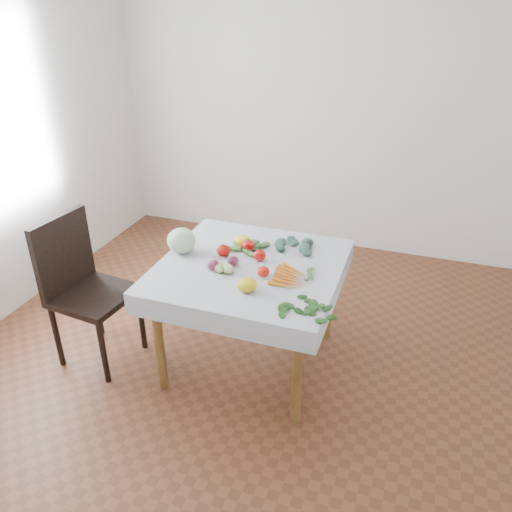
{
  "coord_description": "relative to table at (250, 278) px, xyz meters",
  "views": [
    {
      "loc": [
        0.94,
        -2.57,
        2.27
      ],
      "look_at": [
        0.04,
        0.0,
        0.82
      ],
      "focal_mm": 35.0,
      "sensor_mm": 36.0,
      "label": 1
    }
  ],
  "objects": [
    {
      "name": "heirloom_back",
      "position": [
        -0.13,
        0.23,
        0.14
      ],
      "size": [
        0.14,
        0.14,
        0.07
      ],
      "primitive_type": "ellipsoid",
      "rotation": [
        0.0,
        0.0,
        0.37
      ],
      "color": "yellow",
      "rests_on": "tablecloth"
    },
    {
      "name": "heirloom_front",
      "position": [
        0.09,
        -0.3,
        0.14
      ],
      "size": [
        0.12,
        0.12,
        0.08
      ],
      "primitive_type": "ellipsoid",
      "rotation": [
        0.0,
        0.0,
        0.03
      ],
      "color": "yellow",
      "rests_on": "tablecloth"
    },
    {
      "name": "carrot_bunch",
      "position": [
        0.3,
        -0.1,
        0.12
      ],
      "size": [
        0.21,
        0.28,
        0.03
      ],
      "color": "orange",
      "rests_on": "tablecloth"
    },
    {
      "name": "tomatillo_cluster",
      "position": [
        -0.15,
        -0.15,
        0.13
      ],
      "size": [
        0.14,
        0.12,
        0.05
      ],
      "color": "#A7B769",
      "rests_on": "tablecloth"
    },
    {
      "name": "tomato_d",
      "position": [
        0.13,
        -0.11,
        0.13
      ],
      "size": [
        0.08,
        0.08,
        0.06
      ],
      "primitive_type": "ellipsoid",
      "rotation": [
        0.0,
        0.0,
        0.14
      ],
      "color": "red",
      "rests_on": "tablecloth"
    },
    {
      "name": "onion_b",
      "position": [
        -0.1,
        -0.05,
        0.13
      ],
      "size": [
        0.08,
        0.08,
        0.06
      ],
      "primitive_type": "ellipsoid",
      "rotation": [
        0.0,
        0.0,
        -0.1
      ],
      "color": "#511731",
      "rests_on": "tablecloth"
    },
    {
      "name": "ground",
      "position": [
        0.0,
        0.0,
        -0.65
      ],
      "size": [
        4.0,
        4.0,
        0.0
      ],
      "primitive_type": "plane",
      "color": "brown"
    },
    {
      "name": "dill_bunch",
      "position": [
        -0.08,
        0.19,
        0.11
      ],
      "size": [
        0.26,
        0.2,
        0.03
      ],
      "color": "#57813B",
      "rests_on": "tablecloth"
    },
    {
      "name": "kale_bunch",
      "position": [
        0.19,
        0.33,
        0.12
      ],
      "size": [
        0.25,
        0.24,
        0.04
      ],
      "color": "#3C6351",
      "rests_on": "tablecloth"
    },
    {
      "name": "basil_bunch",
      "position": [
        0.46,
        -0.38,
        0.11
      ],
      "size": [
        0.31,
        0.22,
        0.01
      ],
      "color": "#1C4D18",
      "rests_on": "tablecloth"
    },
    {
      "name": "table",
      "position": [
        0.0,
        0.0,
        0.0
      ],
      "size": [
        1.0,
        1.0,
        0.75
      ],
      "color": "brown",
      "rests_on": "ground"
    },
    {
      "name": "tomato_a",
      "position": [
        -0.2,
        0.05,
        0.14
      ],
      "size": [
        0.11,
        0.11,
        0.08
      ],
      "primitive_type": "ellipsoid",
      "rotation": [
        0.0,
        0.0,
        -0.37
      ],
      "color": "red",
      "rests_on": "tablecloth"
    },
    {
      "name": "chair",
      "position": [
        -1.08,
        -0.29,
        -0.07
      ],
      "size": [
        0.51,
        0.51,
        1.02
      ],
      "color": "black",
      "rests_on": "ground"
    },
    {
      "name": "back_wall",
      "position": [
        0.0,
        2.0,
        0.7
      ],
      "size": [
        4.0,
        0.04,
        2.7
      ],
      "primitive_type": "cube",
      "color": "white",
      "rests_on": "ground"
    },
    {
      "name": "tomato_c",
      "position": [
        -0.08,
        0.18,
        0.14
      ],
      "size": [
        0.1,
        0.1,
        0.07
      ],
      "primitive_type": "ellipsoid",
      "rotation": [
        0.0,
        0.0,
        -0.22
      ],
      "color": "red",
      "rests_on": "tablecloth"
    },
    {
      "name": "tomato_b",
      "position": [
        0.04,
        0.07,
        0.14
      ],
      "size": [
        0.11,
        0.11,
        0.07
      ],
      "primitive_type": "ellipsoid",
      "rotation": [
        0.0,
        0.0,
        -0.38
      ],
      "color": "red",
      "rests_on": "tablecloth"
    },
    {
      "name": "tablecloth",
      "position": [
        0.0,
        0.0,
        0.1
      ],
      "size": [
        1.12,
        1.12,
        0.01
      ],
      "primitive_type": "cube",
      "color": "white",
      "rests_on": "table"
    },
    {
      "name": "onion_a",
      "position": [
        -0.19,
        -0.14,
        0.13
      ],
      "size": [
        0.08,
        0.08,
        0.06
      ],
      "primitive_type": "ellipsoid",
      "rotation": [
        0.0,
        0.0,
        -0.12
      ],
      "color": "#511731",
      "rests_on": "tablecloth"
    },
    {
      "name": "cabbage",
      "position": [
        -0.48,
        0.01,
        0.19
      ],
      "size": [
        0.19,
        0.19,
        0.17
      ],
      "primitive_type": "ellipsoid",
      "rotation": [
        0.0,
        0.0,
        -0.05
      ],
      "color": "silver",
      "rests_on": "tablecloth"
    }
  ]
}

